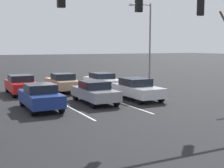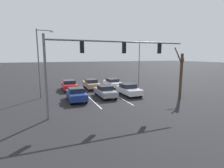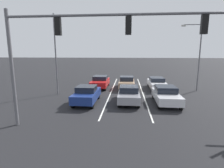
# 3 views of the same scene
# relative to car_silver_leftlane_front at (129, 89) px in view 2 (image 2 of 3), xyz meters

# --- Properties ---
(ground_plane) EXTENTS (240.00, 240.00, 0.00)m
(ground_plane) POSITION_rel_car_silver_leftlane_front_xyz_m (3.43, -7.84, -0.76)
(ground_plane) COLOR black
(lane_stripe_left_divider) EXTENTS (0.12, 18.42, 0.01)m
(lane_stripe_left_divider) POSITION_rel_car_silver_leftlane_front_xyz_m (1.68, -4.63, -0.75)
(lane_stripe_left_divider) COLOR silver
(lane_stripe_left_divider) RESTS_ON ground_plane
(lane_stripe_center_divider) EXTENTS (0.12, 18.42, 0.01)m
(lane_stripe_center_divider) POSITION_rel_car_silver_leftlane_front_xyz_m (5.17, -4.63, -0.75)
(lane_stripe_center_divider) COLOR silver
(lane_stripe_center_divider) RESTS_ON ground_plane
(car_silver_leftlane_front) EXTENTS (1.91, 4.35, 1.48)m
(car_silver_leftlane_front) POSITION_rel_car_silver_leftlane_front_xyz_m (0.00, 0.00, 0.00)
(car_silver_leftlane_front) COLOR silver
(car_silver_leftlane_front) RESTS_ON ground_plane
(car_gray_midlane_front) EXTENTS (1.82, 4.23, 1.45)m
(car_gray_midlane_front) POSITION_rel_car_silver_leftlane_front_xyz_m (3.23, -0.01, -0.01)
(car_gray_midlane_front) COLOR gray
(car_gray_midlane_front) RESTS_ON ground_plane
(car_navy_rightlane_front) EXTENTS (1.84, 4.15, 1.52)m
(car_navy_rightlane_front) POSITION_rel_car_silver_leftlane_front_xyz_m (6.91, 0.50, 0.02)
(car_navy_rightlane_front) COLOR navy
(car_navy_rightlane_front) RESTS_ON ground_plane
(car_red_rightlane_second) EXTENTS (1.92, 4.36, 1.48)m
(car_red_rightlane_second) POSITION_rel_car_silver_leftlane_front_xyz_m (6.78, -6.22, 0.01)
(car_red_rightlane_second) COLOR red
(car_red_rightlane_second) RESTS_ON ground_plane
(car_tan_midlane_second) EXTENTS (1.82, 4.32, 1.51)m
(car_tan_midlane_second) POSITION_rel_car_silver_leftlane_front_xyz_m (3.47, -6.01, 0.01)
(car_tan_midlane_second) COLOR tan
(car_tan_midlane_second) RESTS_ON ground_plane
(car_white_leftlane_second) EXTENTS (1.82, 4.79, 1.39)m
(car_white_leftlane_second) POSITION_rel_car_silver_leftlane_front_xyz_m (-0.18, -6.09, -0.03)
(car_white_leftlane_second) COLOR silver
(car_white_leftlane_second) RESTS_ON ground_plane
(traffic_signal_gantry) EXTENTS (13.13, 0.37, 6.76)m
(traffic_signal_gantry) POSITION_rel_car_silver_leftlane_front_xyz_m (5.69, 5.57, 4.39)
(traffic_signal_gantry) COLOR slate
(traffic_signal_gantry) RESTS_ON ground_plane
(street_lamp_right_shoulder) EXTENTS (1.90, 0.24, 8.16)m
(street_lamp_right_shoulder) POSITION_rel_car_silver_leftlane_front_xyz_m (10.52, -2.32, 3.94)
(street_lamp_right_shoulder) COLOR slate
(street_lamp_right_shoulder) RESTS_ON ground_plane
(street_lamp_left_shoulder) EXTENTS (2.26, 0.24, 7.54)m
(street_lamp_left_shoulder) POSITION_rel_car_silver_leftlane_front_xyz_m (-4.40, -5.53, 3.66)
(street_lamp_left_shoulder) COLOR slate
(street_lamp_left_shoulder) RESTS_ON ground_plane
(bare_tree_near) EXTENTS (1.73, 1.91, 6.11)m
(bare_tree_near) POSITION_rel_car_silver_leftlane_front_xyz_m (-5.02, 3.74, 2.26)
(bare_tree_near) COLOR #423323
(bare_tree_near) RESTS_ON ground_plane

